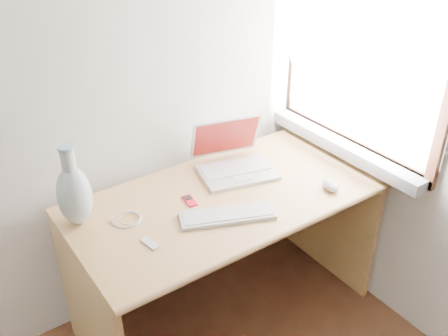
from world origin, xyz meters
TOP-DOWN VIEW (x-y plane):
  - window at (1.72, 1.30)m, footprint 0.11×0.99m
  - desk at (1.03, 1.42)m, footprint 1.38×0.69m
  - laptop at (1.17, 1.50)m, footprint 0.39×0.36m
  - external_keyboard at (0.93, 1.20)m, footprint 0.41×0.26m
  - mouse at (1.44, 1.11)m, footprint 0.10×0.12m
  - ipod at (0.87, 1.39)m, footprint 0.05×0.09m
  - cable_coil at (0.59, 1.42)m, footprint 0.16×0.16m
  - remote at (0.59, 1.23)m, footprint 0.05×0.09m
  - vase at (0.42, 1.51)m, footprint 0.14×0.14m

SIDE VIEW (x-z plane):
  - desk at x=1.03m, z-range 0.16..0.89m
  - cable_coil at x=0.59m, z-range 0.73..0.74m
  - remote at x=0.59m, z-range 0.73..0.74m
  - ipod at x=0.87m, z-range 0.73..0.74m
  - external_keyboard at x=0.93m, z-range 0.73..0.75m
  - mouse at x=1.44m, z-range 0.73..0.77m
  - laptop at x=1.17m, z-range 0.67..0.90m
  - vase at x=0.42m, z-range 0.70..1.05m
  - window at x=1.72m, z-range 0.72..1.83m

